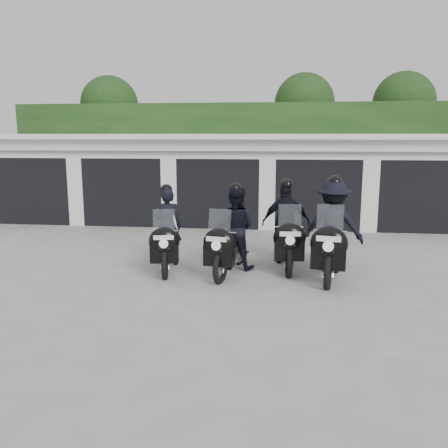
# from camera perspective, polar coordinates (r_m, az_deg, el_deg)

# --- Properties ---
(ground) EXTENTS (80.00, 80.00, 0.00)m
(ground) POSITION_cam_1_polar(r_m,az_deg,el_deg) (9.84, -4.96, -6.69)
(ground) COLOR #9B9B96
(ground) RESTS_ON ground
(garage_block) EXTENTS (16.40, 6.80, 2.96)m
(garage_block) POSITION_cam_1_polar(r_m,az_deg,el_deg) (17.42, 0.35, 5.71)
(garage_block) COLOR silver
(garage_block) RESTS_ON ground
(background_vegetation) EXTENTS (20.00, 3.90, 5.80)m
(background_vegetation) POSITION_cam_1_polar(r_m,az_deg,el_deg) (22.16, 2.75, 10.23)
(background_vegetation) COLOR #153413
(background_vegetation) RESTS_ON ground
(police_bike_a) EXTENTS (0.89, 2.18, 1.91)m
(police_bike_a) POSITION_cam_1_polar(r_m,az_deg,el_deg) (10.53, -6.92, -1.31)
(police_bike_a) COLOR black
(police_bike_a) RESTS_ON ground
(police_bike_b) EXTENTS (1.07, 2.25, 1.97)m
(police_bike_b) POSITION_cam_1_polar(r_m,az_deg,el_deg) (10.26, 1.04, -1.13)
(police_bike_b) COLOR black
(police_bike_b) RESTS_ON ground
(police_bike_c) EXTENTS (1.13, 2.32, 2.02)m
(police_bike_c) POSITION_cam_1_polar(r_m,az_deg,el_deg) (10.80, 7.52, -0.49)
(police_bike_c) COLOR black
(police_bike_c) RESTS_ON ground
(police_bike_d) EXTENTS (1.38, 2.46, 2.15)m
(police_bike_d) POSITION_cam_1_polar(r_m,az_deg,el_deg) (10.26, 12.89, -0.90)
(police_bike_d) COLOR black
(police_bike_d) RESTS_ON ground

